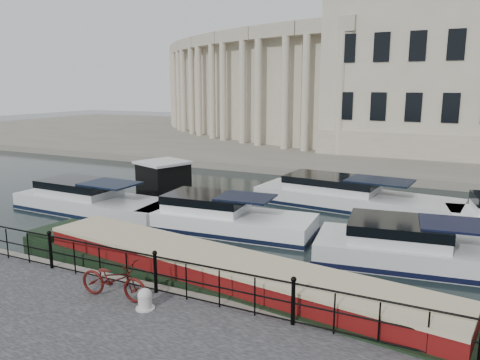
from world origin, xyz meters
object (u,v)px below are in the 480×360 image
at_px(mooring_bollard, 145,299).
at_px(bicycle, 114,279).
at_px(harbour_hut, 164,182).
at_px(narrowboat, 224,284).

bearing_deg(mooring_bollard, bicycle, 173.26).
distance_m(bicycle, harbour_hut, 13.48).
relative_size(mooring_bollard, harbour_hut, 0.14).
xyz_separation_m(narrowboat, harbour_hut, (-8.69, 9.25, 0.59)).
height_order(bicycle, mooring_bollard, bicycle).
bearing_deg(mooring_bollard, narrowboat, 71.13).
bearing_deg(mooring_bollard, harbour_hut, 123.39).
distance_m(narrowboat, harbour_hut, 12.70).
relative_size(narrowboat, harbour_hut, 4.22).
distance_m(mooring_bollard, narrowboat, 2.78).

